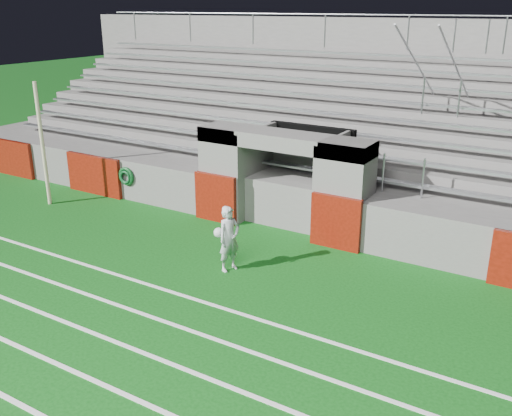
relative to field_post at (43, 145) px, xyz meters
The scene contains 6 objects.
ground 7.36m from the field_post, 12.25° to the right, with size 90.00×90.00×0.00m, color #0C4810.
field_post is the anchor object (origin of this frame).
field_markings 9.71m from the field_post, 43.08° to the right, with size 28.00×8.09×0.01m.
stadium_structure 9.50m from the field_post, 42.85° to the left, with size 26.00×8.48×5.42m.
goalkeeper_with_ball 7.36m from the field_post, ahead, with size 0.59×0.64×1.53m.
hose_coil 2.55m from the field_post, 37.75° to the left, with size 0.58×0.14×0.58m.
Camera 1 is at (6.89, -9.23, 5.72)m, focal length 40.00 mm.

